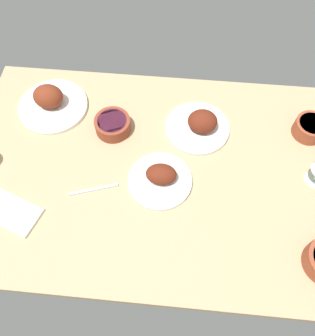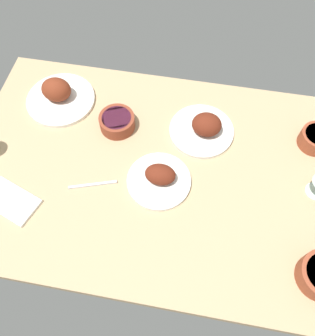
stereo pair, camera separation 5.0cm
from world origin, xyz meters
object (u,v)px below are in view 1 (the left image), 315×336
(plate_far_side, at_px, (200,125))
(bowl_onions, at_px, (113,125))
(folded_napkin, at_px, (12,212))
(plate_near_viewer, at_px, (160,178))
(bowl_cream, at_px, (310,128))
(plate_center_main, at_px, (51,102))
(fork_loose, at_px, (94,189))

(plate_far_side, xyz_separation_m, bowl_onions, (0.33, 0.03, 0.00))
(bowl_onions, bearing_deg, folded_napkin, 52.58)
(folded_napkin, bearing_deg, plate_near_viewer, -161.06)
(folded_napkin, bearing_deg, bowl_cream, -157.41)
(plate_near_viewer, xyz_separation_m, bowl_onions, (0.20, -0.21, 0.01))
(plate_center_main, relative_size, bowl_onions, 2.02)
(folded_napkin, bearing_deg, plate_center_main, -93.39)
(plate_near_viewer, height_order, plate_center_main, plate_center_main)
(plate_center_main, xyz_separation_m, folded_napkin, (0.03, 0.46, -0.03))
(bowl_onions, xyz_separation_m, folded_napkin, (0.28, 0.37, -0.02))
(plate_near_viewer, relative_size, bowl_onions, 1.67)
(plate_center_main, relative_size, bowl_cream, 2.26)
(plate_center_main, relative_size, fork_loose, 1.60)
(bowl_onions, bearing_deg, plate_far_side, -174.79)
(folded_napkin, bearing_deg, bowl_onions, -127.42)
(bowl_cream, bearing_deg, plate_far_side, 3.29)
(plate_far_side, relative_size, bowl_cream, 2.03)
(plate_near_viewer, relative_size, fork_loose, 1.32)
(bowl_cream, relative_size, bowl_onions, 0.90)
(plate_near_viewer, xyz_separation_m, fork_loose, (0.23, 0.06, -0.02))
(plate_near_viewer, height_order, bowl_cream, plate_near_viewer)
(plate_near_viewer, xyz_separation_m, plate_far_side, (-0.13, -0.24, 0.01))
(plate_center_main, relative_size, folded_napkin, 1.46)
(plate_far_side, height_order, bowl_cream, plate_far_side)
(bowl_onions, distance_m, folded_napkin, 0.47)
(plate_near_viewer, relative_size, folded_napkin, 1.21)
(plate_near_viewer, height_order, plate_far_side, plate_far_side)
(plate_far_side, bearing_deg, bowl_cream, -176.71)
(bowl_cream, distance_m, folded_napkin, 1.11)
(plate_center_main, xyz_separation_m, plate_far_side, (-0.58, 0.06, -0.00))
(plate_far_side, distance_m, bowl_cream, 0.41)
(plate_far_side, bearing_deg, fork_loose, 39.44)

